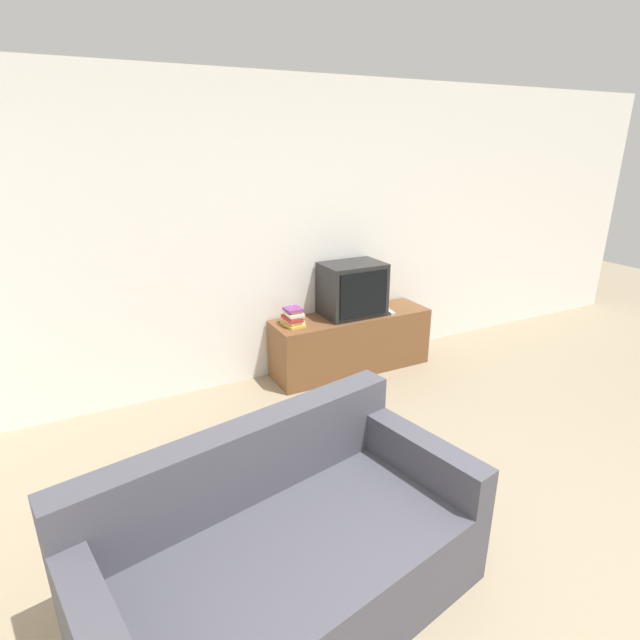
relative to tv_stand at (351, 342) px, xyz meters
name	(u,v)px	position (x,y,z in m)	size (l,w,h in m)	color
ground_plane	(558,620)	(-0.53, -2.76, -0.27)	(14.00, 14.00, 0.00)	gray
wall_back	(286,235)	(-0.53, 0.27, 1.03)	(9.00, 0.06, 2.60)	white
tv_stand	(351,342)	(0.00, 0.00, 0.00)	(1.53, 0.44, 0.55)	brown
television	(352,289)	(0.01, 0.02, 0.52)	(0.56, 0.40, 0.49)	black
couch	(284,559)	(-1.61, -2.11, 0.01)	(1.89, 1.22, 0.83)	#474751
book_stack	(293,317)	(-0.59, 0.00, 0.35)	(0.16, 0.23, 0.16)	gold
remote_on_stand	(389,311)	(0.35, -0.10, 0.29)	(0.07, 0.18, 0.02)	#B7B7B7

